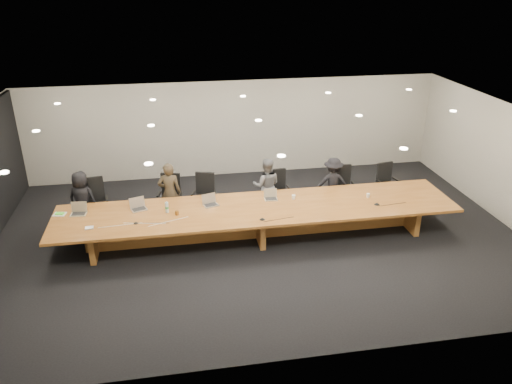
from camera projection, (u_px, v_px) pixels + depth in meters
ground at (258, 237)px, 11.51m from camera, size 12.00×12.00×0.00m
back_wall at (234, 129)px, 14.54m from camera, size 12.00×0.02×2.80m
conference_table at (258, 217)px, 11.30m from camera, size 9.00×1.80×0.75m
chair_far_left at (95, 203)px, 11.76m from camera, size 0.69×0.69×1.20m
chair_left at (170, 197)px, 12.17m from camera, size 0.68×0.68×1.13m
chair_mid_left at (204, 196)px, 12.23m from camera, size 0.71×0.71×1.13m
chair_mid_right at (279, 191)px, 12.57m from camera, size 0.60×0.60×1.07m
chair_right at (344, 187)px, 12.80m from camera, size 0.58×0.58×1.09m
chair_far_right at (388, 183)px, 13.06m from camera, size 0.62×0.62×1.06m
person_a at (82, 199)px, 11.75m from camera, size 0.78×0.62×1.39m
person_b at (170, 193)px, 11.93m from camera, size 0.58×0.41×1.51m
person_c at (266, 186)px, 12.42m from camera, size 0.79×0.67×1.43m
person_d at (333, 183)px, 12.70m from camera, size 0.94×0.63×1.34m
laptop_a at (78, 209)px, 10.83m from camera, size 0.36×0.27×0.26m
laptop_b at (139, 204)px, 11.05m from camera, size 0.40×0.34×0.27m
laptop_c at (211, 200)px, 11.25m from camera, size 0.38×0.32×0.26m
laptop_d at (271, 195)px, 11.55m from camera, size 0.31×0.23×0.24m
water_bottle at (167, 208)px, 10.94m from camera, size 0.10×0.10×0.24m
amber_mug at (177, 213)px, 10.86m from camera, size 0.08×0.08×0.10m
paper_cup_near at (294, 197)px, 11.60m from camera, size 0.11×0.11×0.10m
paper_cup_far at (368, 195)px, 11.70m from camera, size 0.09×0.09×0.09m
notepad at (60, 214)px, 10.88m from camera, size 0.29×0.25×0.02m
lime_gadget at (60, 214)px, 10.87m from camera, size 0.20×0.14×0.03m
av_box at (89, 228)px, 10.30m from camera, size 0.18×0.14×0.03m
mic_left at (136, 223)px, 10.50m from camera, size 0.13×0.13×0.03m
mic_center at (262, 219)px, 10.66m from camera, size 0.14×0.14×0.03m
mic_right at (377, 204)px, 11.34m from camera, size 0.14×0.14×0.03m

